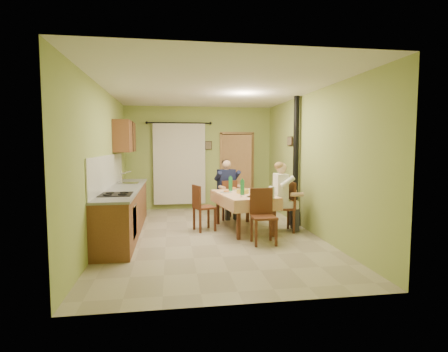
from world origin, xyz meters
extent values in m
cube|color=tan|center=(0.00, 0.00, 0.00)|extent=(4.00, 6.00, 0.01)
cube|color=#9FB15B|center=(0.00, 3.00, 1.40)|extent=(4.00, 0.04, 2.80)
cube|color=#9FB15B|center=(0.00, -3.00, 1.40)|extent=(4.00, 0.04, 2.80)
cube|color=#9FB15B|center=(-2.00, 0.00, 1.40)|extent=(0.04, 6.00, 2.80)
cube|color=#9FB15B|center=(2.00, 0.00, 1.40)|extent=(0.04, 6.00, 2.80)
cube|color=white|center=(0.00, 0.00, 2.80)|extent=(4.00, 6.00, 0.04)
cube|color=brown|center=(-1.70, 0.40, 0.44)|extent=(0.60, 3.60, 0.88)
cube|color=gray|center=(-1.70, 0.40, 0.90)|extent=(0.64, 3.64, 0.04)
cube|color=white|center=(-1.99, 0.40, 1.23)|extent=(0.02, 3.60, 0.66)
cube|color=silver|center=(-1.70, 1.20, 0.92)|extent=(0.42, 0.42, 0.03)
cube|color=black|center=(-1.70, -0.60, 0.93)|extent=(0.52, 0.56, 0.02)
cube|color=black|center=(-1.40, -0.60, 0.45)|extent=(0.01, 0.55, 0.55)
cube|color=brown|center=(-1.82, 1.70, 1.95)|extent=(0.35, 1.40, 0.70)
cylinder|color=black|center=(-0.55, 2.88, 2.35)|extent=(1.70, 0.04, 0.04)
cube|color=silver|center=(-0.55, 2.90, 1.25)|extent=(1.40, 0.06, 2.20)
cube|color=black|center=(1.05, 2.98, 1.03)|extent=(0.84, 0.03, 2.06)
cube|color=#A57345|center=(0.60, 2.97, 1.03)|extent=(0.06, 0.06, 2.12)
cube|color=#A57345|center=(1.50, 2.97, 1.03)|extent=(0.06, 0.06, 2.12)
cube|color=#A57345|center=(1.05, 2.97, 2.09)|extent=(0.96, 0.06, 0.06)
cube|color=#A57345|center=(1.02, 2.82, 1.02)|extent=(0.78, 0.34, 2.04)
cube|color=tan|center=(0.70, 0.34, 0.74)|extent=(1.21, 1.75, 0.04)
cube|color=tan|center=(0.82, -0.45, 0.63)|extent=(0.96, 0.17, 0.22)
cube|color=tan|center=(0.57, 1.14, 0.63)|extent=(0.96, 0.17, 0.22)
cube|color=tan|center=(0.22, 0.27, 0.63)|extent=(0.27, 1.60, 0.22)
cube|color=tan|center=(1.18, 0.42, 0.63)|extent=(0.27, 1.60, 0.22)
cylinder|color=white|center=(0.61, 0.98, 0.77)|extent=(0.25, 0.25, 0.02)
ellipsoid|color=#CC7233|center=(0.61, 0.98, 0.79)|extent=(0.12, 0.12, 0.05)
cylinder|color=white|center=(0.77, -0.21, 0.77)|extent=(0.25, 0.25, 0.02)
ellipsoid|color=#CC7233|center=(0.77, -0.21, 0.79)|extent=(0.12, 0.12, 0.05)
cylinder|color=white|center=(1.02, 0.01, 0.77)|extent=(0.25, 0.25, 0.02)
ellipsoid|color=#CC7233|center=(1.02, 0.01, 0.79)|extent=(0.12, 0.12, 0.05)
cylinder|color=white|center=(0.36, 0.51, 0.77)|extent=(0.25, 0.25, 0.02)
ellipsoid|color=#CC7233|center=(0.36, 0.51, 0.79)|extent=(0.12, 0.12, 0.05)
cylinder|color=yellow|center=(0.69, 0.39, 0.80)|extent=(0.26, 0.26, 0.08)
cylinder|color=white|center=(0.78, -0.20, 0.77)|extent=(0.28, 0.28, 0.02)
cube|color=tan|center=(0.76, -0.18, 0.79)|extent=(0.07, 0.07, 0.03)
cube|color=tan|center=(0.85, -0.19, 0.79)|extent=(0.07, 0.06, 0.03)
cube|color=tan|center=(0.76, -0.19, 0.79)|extent=(0.06, 0.07, 0.03)
cube|color=tan|center=(0.80, -0.15, 0.79)|extent=(0.06, 0.05, 0.03)
cube|color=tan|center=(0.77, -0.15, 0.79)|extent=(0.07, 0.06, 0.03)
cylinder|color=silver|center=(0.85, 0.23, 0.81)|extent=(0.07, 0.07, 0.10)
cylinder|color=silver|center=(0.75, 0.75, 0.81)|extent=(0.07, 0.07, 0.10)
cylinder|color=white|center=(1.07, -0.41, 0.88)|extent=(0.11, 0.11, 0.22)
cylinder|color=silver|center=(1.07, -0.41, 0.91)|extent=(0.02, 0.02, 0.30)
cube|color=#562A17|center=(0.53, 1.48, 0.48)|extent=(0.46, 0.46, 0.04)
cube|color=#562A17|center=(0.57, 1.32, 0.72)|extent=(0.38, 0.13, 0.43)
cube|color=#562A17|center=(0.84, -0.72, 0.48)|extent=(0.42, 0.42, 0.04)
cube|color=#562A17|center=(0.84, -0.54, 0.74)|extent=(0.42, 0.04, 0.48)
cube|color=#562A17|center=(1.44, 0.11, 0.48)|extent=(0.46, 0.46, 0.04)
cube|color=#562A17|center=(1.64, 0.10, 0.76)|extent=(0.06, 0.45, 0.51)
cube|color=#562A17|center=(-0.11, 0.42, 0.48)|extent=(0.49, 0.49, 0.04)
cube|color=#562A17|center=(-0.27, 0.37, 0.72)|extent=(0.16, 0.38, 0.44)
cube|color=#141938|center=(0.55, 1.38, 0.56)|extent=(0.44, 0.47, 0.16)
cube|color=#141938|center=(0.52, 1.51, 0.91)|extent=(0.44, 0.31, 0.54)
sphere|color=tan|center=(0.52, 1.50, 1.30)|extent=(0.21, 0.21, 0.21)
ellipsoid|color=black|center=(0.51, 1.54, 1.34)|extent=(0.21, 0.21, 0.16)
cube|color=white|center=(1.54, 0.10, 0.56)|extent=(0.41, 0.37, 0.16)
cube|color=white|center=(1.41, 0.11, 0.91)|extent=(0.23, 0.41, 0.54)
sphere|color=tan|center=(1.42, 0.11, 1.30)|extent=(0.21, 0.21, 0.21)
ellipsoid|color=olive|center=(1.38, 0.11, 1.34)|extent=(0.21, 0.21, 0.16)
cylinder|color=black|center=(1.90, 0.60, 1.40)|extent=(0.12, 0.12, 2.80)
cylinder|color=black|center=(1.90, 0.60, 0.15)|extent=(0.24, 0.24, 0.30)
cube|color=black|center=(0.25, 2.97, 1.75)|extent=(0.19, 0.03, 0.23)
cube|color=brown|center=(1.97, 1.20, 1.85)|extent=(0.03, 0.31, 0.21)
camera|label=1|loc=(-0.77, -6.64, 1.75)|focal=28.00mm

